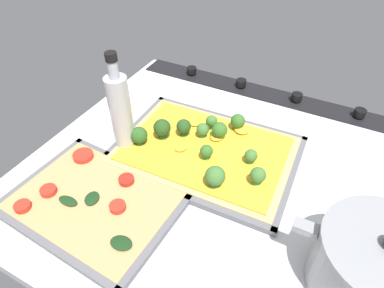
% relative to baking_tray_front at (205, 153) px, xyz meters
% --- Properties ---
extents(ground_plane, '(0.77, 0.71, 0.03)m').
position_rel_baking_tray_front_xyz_m(ground_plane, '(-0.05, 0.03, -0.02)').
color(ground_plane, silver).
extents(stove_control_panel, '(0.74, 0.07, 0.03)m').
position_rel_baking_tray_front_xyz_m(stove_control_panel, '(-0.05, -0.29, 0.00)').
color(stove_control_panel, black).
rests_on(stove_control_panel, ground_plane).
extents(baking_tray_front, '(0.39, 0.29, 0.01)m').
position_rel_baking_tray_front_xyz_m(baking_tray_front, '(0.00, 0.00, 0.00)').
color(baking_tray_front, slate).
rests_on(baking_tray_front, ground_plane).
extents(broccoli_pizza, '(0.37, 0.26, 0.06)m').
position_rel_baking_tray_front_xyz_m(broccoli_pizza, '(0.00, 0.00, 0.02)').
color(broccoli_pizza, tan).
rests_on(broccoli_pizza, baking_tray_front).
extents(baking_tray_back, '(0.32, 0.24, 0.01)m').
position_rel_baking_tray_front_xyz_m(baking_tray_back, '(0.12, 0.22, 0.00)').
color(baking_tray_back, slate).
rests_on(baking_tray_back, ground_plane).
extents(veggie_pizza_back, '(0.29, 0.22, 0.02)m').
position_rel_baking_tray_front_xyz_m(veggie_pizza_back, '(0.13, 0.22, 0.01)').
color(veggie_pizza_back, tan).
rests_on(veggie_pizza_back, baking_tray_back).
extents(cooking_pot, '(0.24, 0.17, 0.13)m').
position_rel_baking_tray_front_xyz_m(cooking_pot, '(-0.34, 0.15, 0.05)').
color(cooking_pot, gray).
rests_on(cooking_pot, ground_plane).
extents(oil_bottle, '(0.04, 0.04, 0.23)m').
position_rel_baking_tray_front_xyz_m(oil_bottle, '(0.17, 0.06, 0.09)').
color(oil_bottle, '#B7BCC6').
rests_on(oil_bottle, ground_plane).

